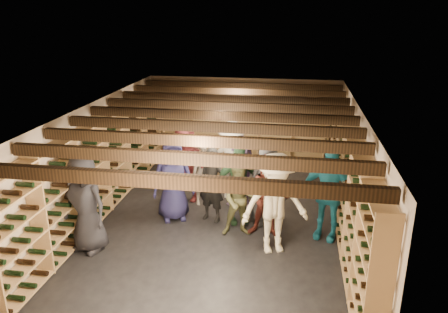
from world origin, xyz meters
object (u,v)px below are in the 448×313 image
person_0 (86,204)px  person_2 (240,200)px  person_4 (328,193)px  crate_stack_right (220,170)px  crate_loose (256,192)px  person_1 (212,185)px  person_7 (204,171)px  person_5 (185,161)px  person_10 (238,184)px  person_9 (231,160)px  person_11 (241,172)px  person_3 (275,204)px  crate_stack_left (217,167)px  person_8 (269,197)px  person_12 (267,184)px  person_6 (173,179)px

person_0 → person_2: 2.89m
person_4 → person_0: bearing=-146.7°
crate_stack_right → person_0: person_0 is taller
crate_loose → person_0: bearing=-134.0°
person_1 → person_7: 0.86m
person_5 → person_10: (1.38, -1.02, -0.07)m
person_5 → person_7: person_5 is taller
person_2 → person_9: bearing=93.7°
person_1 → person_11: size_ratio=0.97×
person_3 → person_4: person_3 is taller
crate_stack_left → person_8: bearing=-61.3°
person_8 → person_5: bearing=148.6°
crate_stack_right → person_1: size_ratio=0.37×
person_1 → person_10: bearing=19.4°
person_9 → person_11: size_ratio=1.12×
crate_loose → person_2: bearing=-94.1°
person_8 → person_11: 1.48m
person_8 → person_12: 0.61m
crate_stack_left → person_2: size_ratio=0.45×
crate_stack_left → person_4: person_4 is taller
person_8 → person_0: bearing=-157.0°
person_6 → person_11: 1.57m
crate_stack_right → person_0: bearing=-115.1°
crate_loose → person_6: person_6 is taller
person_4 → person_1: bearing=-170.6°
person_11 → person_5: bearing=-167.3°
person_3 → person_5: bearing=117.8°
crate_loose → person_2: person_2 is taller
person_0 → person_3: person_3 is taller
person_3 → person_6: 2.39m
person_10 → person_12: (0.59, 0.09, -0.00)m
crate_stack_left → crate_stack_right: 0.11m
crate_stack_right → person_6: person_6 is taller
crate_loose → person_12: bearing=-75.6°
person_11 → crate_loose: bearing=86.6°
person_4 → person_10: person_4 is taller
person_6 → person_7: size_ratio=1.14×
person_7 → person_0: bearing=-150.9°
person_4 → person_7: size_ratio=1.19×
person_3 → person_6: bearing=136.8°
person_5 → person_8: size_ratio=1.09×
person_1 → person_9: 1.29m
person_12 → person_2: bearing=-144.7°
person_1 → person_0: bearing=-124.6°
person_7 → person_9: person_9 is taller
person_2 → person_10: (-0.12, 0.54, 0.10)m
person_10 → crate_stack_right: bearing=88.5°
crate_loose → person_0: 4.17m
person_5 → person_10: size_ratio=1.08×
person_4 → person_8: 1.12m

